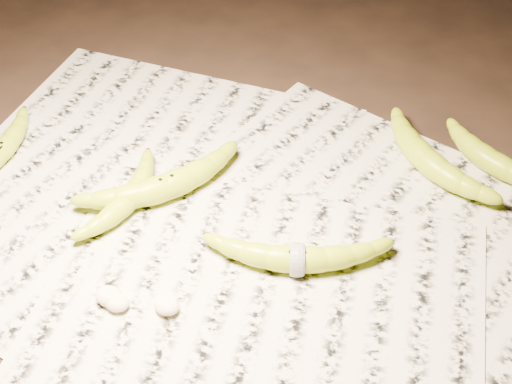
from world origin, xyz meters
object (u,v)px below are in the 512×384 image
at_px(banana_center, 166,185).
at_px(banana_upper_b, 492,159).
at_px(banana_upper_a, 426,157).
at_px(banana_taped, 297,258).
at_px(banana_left_b, 129,196).

height_order(banana_center, banana_upper_b, banana_center).
bearing_deg(banana_upper_a, banana_taped, -74.54).
height_order(banana_center, banana_taped, banana_center).
distance_m(banana_center, banana_upper_a, 0.39).
xyz_separation_m(banana_left_b, banana_taped, (0.26, -0.02, 0.00)).
bearing_deg(banana_upper_b, banana_left_b, -121.86).
bearing_deg(banana_center, banana_taped, -65.40).
bearing_deg(banana_taped, banana_left_b, 155.98).
height_order(banana_left_b, banana_upper_a, banana_upper_a).
xyz_separation_m(banana_upper_a, banana_upper_b, (0.09, 0.04, -0.00)).
xyz_separation_m(banana_center, banana_upper_b, (0.42, 0.24, -0.00)).
bearing_deg(banana_center, banana_upper_b, -21.75).
relative_size(banana_center, banana_upper_b, 1.25).
distance_m(banana_center, banana_upper_b, 0.48).
bearing_deg(banana_upper_a, banana_center, -109.96).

